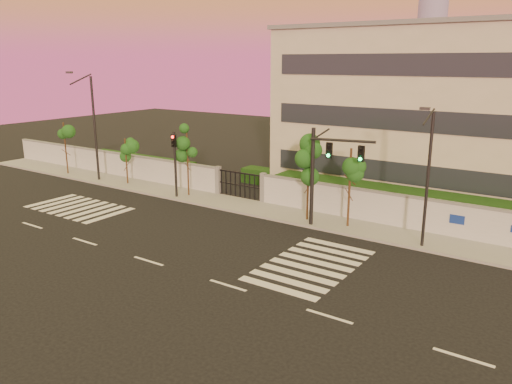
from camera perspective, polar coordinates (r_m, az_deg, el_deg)
ground at (r=25.82m, az=-12.18°, el=-7.73°), size 120.00×120.00×0.00m
sidewalk at (r=33.42m, az=0.84°, el=-2.04°), size 60.00×3.00×0.15m
perimeter_wall at (r=34.32m, az=2.37°, el=0.12°), size 60.00×0.36×2.20m
hedge_row at (r=36.18m, az=6.08°, el=0.41°), size 41.00×4.25×1.80m
institutional_building at (r=39.36m, az=21.69°, el=8.52°), size 24.40×12.40×12.25m
road_markings at (r=29.34m, az=-9.05°, el=-4.79°), size 57.00×7.62×0.02m
street_tree_a at (r=46.40m, az=-21.01°, el=5.94°), size 1.43×1.14×4.63m
street_tree_b at (r=41.14m, az=-14.64°, el=4.57°), size 1.43×1.14×3.79m
street_tree_c at (r=36.36m, az=-7.85°, el=5.47°), size 1.43×1.13×5.37m
street_tree_d at (r=30.46m, az=6.08°, el=3.41°), size 1.59×1.26×5.14m
street_tree_e at (r=29.59m, az=10.78°, el=2.48°), size 1.63×1.30×4.85m
traffic_signal_main at (r=29.20m, az=7.78°, el=2.88°), size 3.76×0.97×6.00m
traffic_signal_secondary at (r=36.21m, az=-9.27°, el=4.03°), size 0.38×0.36×4.91m
streetlight_west at (r=42.79m, az=-18.18°, el=7.47°), size 0.54×2.16×8.97m
streetlight_east at (r=27.08m, az=19.00°, el=1.98°), size 0.45×1.83×7.62m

